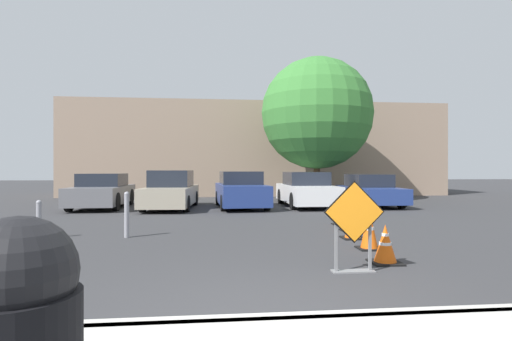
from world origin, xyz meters
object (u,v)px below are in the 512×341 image
Objects in this scene: traffic_cone_nearest at (385,244)px; parked_car_nearest at (102,192)px; bollard_nearest at (127,213)px; traffic_cone_fourth at (350,218)px; traffic_cone_fifth at (341,212)px; parked_car_second at (171,191)px; parked_car_third at (241,191)px; road_closed_sign at (354,222)px; trash_bin at (18,333)px; traffic_cone_second at (369,229)px; traffic_cone_third at (353,226)px; parked_car_fifth at (369,191)px; parked_car_fourth at (306,190)px; bollard_second at (39,218)px.

parked_car_nearest is at bearing 125.13° from traffic_cone_nearest.
traffic_cone_nearest is 5.65m from bollard_nearest.
traffic_cone_fourth is 0.91× the size of traffic_cone_fifth.
parked_car_second is 1.02× the size of parked_car_third.
trash_bin is at bearing -129.50° from road_closed_sign.
traffic_cone_second is at bearing 61.62° from road_closed_sign.
road_closed_sign is 1.94m from traffic_cone_second.
traffic_cone_second reaches higher than traffic_cone_third.
traffic_cone_fourth is at bearing 73.61° from traffic_cone_third.
road_closed_sign reaches higher than traffic_cone_third.
traffic_cone_second is 1.23× the size of traffic_cone_fourth.
parked_car_second reaches higher than traffic_cone_fifth.
parked_car_fifth is at bearing -172.98° from parked_car_second.
traffic_cone_third is 1.13m from traffic_cone_fourth.
road_closed_sign is at bearing 68.96° from parked_car_fifth.
traffic_cone_nearest is 0.89× the size of traffic_cone_fifth.
bollard_nearest is at bearing 50.91° from parked_car_fourth.
parked_car_third is (2.79, 0.13, -0.00)m from parked_car_second.
road_closed_sign is at bearing -143.99° from traffic_cone_nearest.
parked_car_second reaches higher than parked_car_nearest.
parked_car_nearest is at bearing -7.77° from parked_car_third.
traffic_cone_second is at bearing 128.36° from parked_car_nearest.
parked_car_third is (-2.45, 5.49, 0.33)m from traffic_cone_fifth.
traffic_cone_fifth is 5.81m from parked_car_fourth.
parked_car_second is (-4.52, 9.86, 0.38)m from traffic_cone_nearest.
trash_bin is at bearing -131.75° from traffic_cone_nearest.
traffic_cone_fourth is 0.14× the size of parked_car_fifth.
traffic_cone_fourth is (0.41, 2.27, -0.08)m from traffic_cone_second.
parked_car_nearest is 0.94× the size of parked_car_fourth.
parked_car_fourth is (2.79, 0.30, -0.01)m from parked_car_third.
parked_car_fourth is (0.35, 5.79, 0.33)m from traffic_cone_fifth.
parked_car_nearest reaches higher than traffic_cone_second.
bollard_nearest is at bearing 139.00° from road_closed_sign.
parked_car_second reaches higher than traffic_cone_second.
parked_car_nearest is (-7.59, 8.05, 0.37)m from traffic_cone_third.
parked_car_fourth is 5.34× the size of bollard_second.
traffic_cone_fourth is (1.31, 3.94, -0.44)m from road_closed_sign.
traffic_cone_third is at bearing -7.48° from bollard_nearest.
road_closed_sign reaches higher than traffic_cone_nearest.
parked_car_third is (-1.92, 8.83, 0.29)m from traffic_cone_second.
parked_car_nearest reaches higher than bollard_nearest.
road_closed_sign is 10.56m from parked_car_third.
parked_car_third reaches higher than parked_car_nearest.
parked_car_fourth reaches higher than parked_car_nearest.
parked_car_fifth reaches higher than traffic_cone_second.
parked_car_nearest is at bearing 94.94° from bollard_second.
traffic_cone_fourth is 0.76× the size of bollard_second.
traffic_cone_fourth is 0.63× the size of bollard_nearest.
parked_car_nearest is at bearing 133.31° from traffic_cone_third.
trash_bin is (-2.03, -14.20, 0.04)m from parked_car_third.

